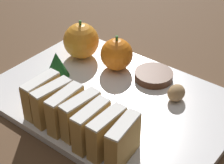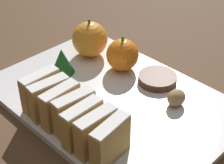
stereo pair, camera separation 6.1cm
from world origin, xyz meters
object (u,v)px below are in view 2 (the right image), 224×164
(orange_far, at_px, (90,39))
(walnut, at_px, (176,98))
(orange_near, at_px, (122,55))
(chocolate_cookie, at_px, (157,79))

(orange_far, height_order, walnut, orange_far)
(orange_near, bearing_deg, chocolate_cookie, -79.84)
(orange_near, height_order, orange_far, orange_far)
(orange_near, height_order, walnut, orange_near)
(orange_far, height_order, chocolate_cookie, orange_far)
(walnut, height_order, chocolate_cookie, walnut)
(walnut, distance_m, chocolate_cookie, 0.07)
(orange_far, xyz_separation_m, walnut, (-0.01, -0.22, -0.02))
(orange_near, bearing_deg, orange_far, 96.03)
(orange_near, distance_m, orange_far, 0.08)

